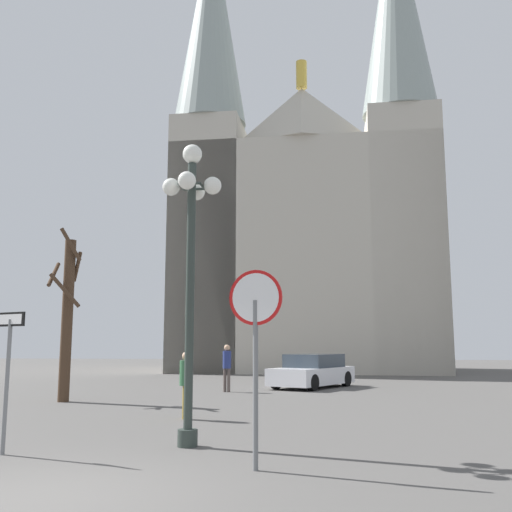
% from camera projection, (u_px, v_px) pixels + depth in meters
% --- Properties ---
extents(ground_plane, '(120.00, 120.00, 0.00)m').
position_uv_depth(ground_plane, '(33.00, 500.00, 6.80)').
color(ground_plane, '#514F4C').
extents(cathedral, '(17.36, 11.76, 32.59)m').
position_uv_depth(cathedral, '(306.00, 216.00, 39.35)').
color(cathedral, '#BCB5A5').
rests_on(cathedral, ground).
extents(stop_sign, '(0.83, 0.21, 2.92)m').
position_uv_depth(stop_sign, '(256.00, 326.00, 8.66)').
color(stop_sign, slate).
rests_on(stop_sign, ground).
extents(one_way_arrow_sign, '(0.67, 0.35, 2.35)m').
position_uv_depth(one_way_arrow_sign, '(8.00, 362.00, 9.77)').
color(one_way_arrow_sign, slate).
rests_on(one_way_arrow_sign, ground).
extents(street_lamp, '(1.14, 1.14, 5.60)m').
position_uv_depth(street_lamp, '(191.00, 246.00, 10.82)').
color(street_lamp, '#2D3833').
rests_on(street_lamp, ground).
extents(bare_tree, '(1.24, 1.07, 5.51)m').
position_uv_depth(bare_tree, '(67.00, 314.00, 18.55)').
color(bare_tree, '#473323').
rests_on(bare_tree, ground).
extents(parked_car_near_white, '(3.66, 4.70, 1.37)m').
position_uv_depth(parked_car_near_white, '(313.00, 372.00, 24.06)').
color(parked_car_near_white, silver).
rests_on(parked_car_near_white, ground).
extents(pedestrian_walking, '(0.32, 0.32, 1.62)m').
position_uv_depth(pedestrian_walking, '(186.00, 378.00, 14.11)').
color(pedestrian_walking, olive).
rests_on(pedestrian_walking, ground).
extents(pedestrian_standing, '(0.32, 0.32, 1.77)m').
position_uv_depth(pedestrian_standing, '(227.00, 363.00, 21.99)').
color(pedestrian_standing, '#594C47').
rests_on(pedestrian_standing, ground).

